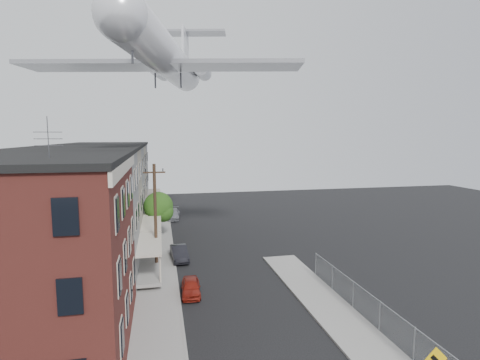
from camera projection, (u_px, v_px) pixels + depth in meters
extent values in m
cube|color=gray|center=(158.00, 249.00, 37.40)|extent=(3.00, 62.00, 0.12)
cube|color=gray|center=(347.00, 326.00, 22.24)|extent=(3.00, 26.00, 0.12)
cube|color=gray|center=(173.00, 248.00, 37.71)|extent=(0.15, 62.00, 0.14)
cube|color=gray|center=(324.00, 328.00, 21.93)|extent=(0.15, 26.00, 0.14)
cube|color=#351411|center=(24.00, 260.00, 18.96)|extent=(10.00, 12.00, 10.00)
cube|color=black|center=(17.00, 159.00, 18.35)|extent=(10.30, 12.30, 0.30)
cube|color=beige|center=(125.00, 166.00, 19.47)|extent=(0.16, 12.20, 0.60)
cylinder|color=#515156|center=(48.00, 139.00, 16.71)|extent=(0.04, 0.04, 2.00)
cube|color=slate|center=(68.00, 220.00, 28.18)|extent=(10.00, 7.00, 10.00)
cube|color=black|center=(64.00, 151.00, 27.57)|extent=(10.25, 7.00, 0.30)
cube|color=gray|center=(150.00, 271.00, 29.94)|extent=(1.80, 6.40, 0.25)
cube|color=beige|center=(149.00, 244.00, 29.68)|extent=(1.90, 6.50, 0.15)
cube|color=gray|center=(86.00, 203.00, 34.97)|extent=(10.00, 7.00, 10.00)
cube|color=black|center=(83.00, 148.00, 34.37)|extent=(10.25, 7.00, 0.30)
cube|color=gray|center=(152.00, 246.00, 36.73)|extent=(1.80, 6.40, 0.25)
cube|color=beige|center=(151.00, 224.00, 36.47)|extent=(1.90, 6.50, 0.15)
cube|color=slate|center=(98.00, 192.00, 41.77)|extent=(10.00, 7.00, 10.00)
cube|color=black|center=(96.00, 146.00, 41.16)|extent=(10.25, 7.00, 0.30)
cube|color=gray|center=(153.00, 228.00, 43.53)|extent=(1.80, 6.40, 0.25)
cube|color=beige|center=(152.00, 210.00, 43.27)|extent=(1.90, 6.50, 0.15)
cube|color=gray|center=(106.00, 184.00, 48.56)|extent=(10.00, 7.00, 10.00)
cube|color=black|center=(105.00, 145.00, 47.96)|extent=(10.25, 7.00, 0.30)
cube|color=gray|center=(154.00, 216.00, 50.32)|extent=(1.80, 6.40, 0.25)
cube|color=beige|center=(153.00, 200.00, 50.06)|extent=(1.90, 6.50, 0.15)
cube|color=slate|center=(113.00, 178.00, 55.36)|extent=(10.00, 7.00, 10.00)
cube|color=black|center=(111.00, 143.00, 54.75)|extent=(10.25, 7.00, 0.30)
cube|color=gray|center=(154.00, 206.00, 57.12)|extent=(1.80, 6.40, 0.25)
cube|color=beige|center=(154.00, 192.00, 56.86)|extent=(1.90, 6.50, 0.15)
cylinder|color=gray|center=(414.00, 345.00, 18.56)|extent=(0.06, 0.06, 1.90)
cylinder|color=gray|center=(380.00, 317.00, 21.47)|extent=(0.06, 0.06, 1.90)
cylinder|color=gray|center=(353.00, 295.00, 24.39)|extent=(0.06, 0.06, 1.90)
cylinder|color=gray|center=(333.00, 278.00, 27.30)|extent=(0.06, 0.06, 1.90)
cylinder|color=gray|center=(316.00, 264.00, 30.21)|extent=(0.06, 0.06, 1.90)
cube|color=gray|center=(380.00, 302.00, 21.37)|extent=(0.04, 18.00, 0.04)
cube|color=gray|center=(380.00, 317.00, 21.47)|extent=(0.02, 18.00, 1.80)
cube|color=yellow|center=(435.00, 360.00, 15.16)|extent=(1.10, 0.03, 1.10)
cube|color=black|center=(436.00, 360.00, 15.15)|extent=(0.52, 0.02, 0.52)
cylinder|color=black|center=(155.00, 218.00, 31.03)|extent=(0.26, 0.26, 9.00)
cube|color=black|center=(154.00, 172.00, 30.59)|extent=(1.80, 0.12, 0.12)
cylinder|color=black|center=(145.00, 170.00, 30.42)|extent=(0.08, 0.08, 0.25)
cylinder|color=black|center=(163.00, 170.00, 30.71)|extent=(0.08, 0.08, 0.25)
cylinder|color=black|center=(159.00, 228.00, 41.17)|extent=(0.24, 0.24, 2.40)
sphere|color=#204713|center=(158.00, 206.00, 40.89)|extent=(3.20, 3.20, 3.20)
sphere|color=#204713|center=(163.00, 212.00, 40.77)|extent=(2.24, 2.24, 2.24)
imported|color=maroon|center=(191.00, 287.00, 26.64)|extent=(1.51, 3.39, 1.13)
imported|color=black|center=(179.00, 253.00, 34.08)|extent=(1.64, 4.02, 1.30)
imported|color=gray|center=(172.00, 214.00, 50.98)|extent=(2.21, 4.76, 1.35)
cylinder|color=silver|center=(165.00, 57.00, 35.71)|extent=(9.11, 25.59, 3.40)
sphere|color=silver|center=(121.00, 14.00, 23.06)|extent=(3.40, 3.40, 3.40)
cone|color=silver|center=(186.00, 78.00, 48.37)|extent=(4.03, 3.87, 3.40)
cube|color=#939399|center=(162.00, 66.00, 34.26)|extent=(25.83, 10.14, 0.37)
cylinder|color=#939399|center=(160.00, 71.00, 44.69)|extent=(2.62, 4.52, 1.70)
cylinder|color=#939399|center=(203.00, 71.00, 44.61)|extent=(2.62, 4.52, 1.70)
cube|color=silver|center=(185.00, 53.00, 47.49)|extent=(1.18, 3.99, 5.95)
cube|color=#939399|center=(186.00, 33.00, 48.22)|extent=(10.45, 4.98, 0.27)
cylinder|color=#515156|center=(132.00, 54.00, 25.40)|extent=(0.17, 0.17, 1.27)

